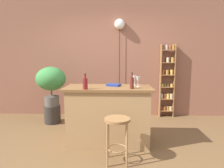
# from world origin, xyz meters

# --- Properties ---
(ground) EXTENTS (12.00, 12.00, 0.00)m
(ground) POSITION_xyz_m (0.00, 0.00, 0.00)
(ground) COLOR brown
(back_wall) EXTENTS (6.40, 0.10, 2.80)m
(back_wall) POSITION_xyz_m (0.00, 1.95, 1.40)
(back_wall) COLOR #8C5642
(back_wall) RESTS_ON ground
(kitchen_counter) EXTENTS (1.40, 0.66, 0.95)m
(kitchen_counter) POSITION_xyz_m (0.00, 0.30, 0.48)
(kitchen_counter) COLOR #A87F51
(kitchen_counter) RESTS_ON ground
(bar_stool) EXTENTS (0.35, 0.35, 0.62)m
(bar_stool) POSITION_xyz_m (0.15, -0.32, 0.47)
(bar_stool) COLOR #997047
(bar_stool) RESTS_ON ground
(spice_shelf) EXTENTS (0.34, 0.14, 1.73)m
(spice_shelf) POSITION_xyz_m (1.31, 1.81, 0.88)
(spice_shelf) COLOR olive
(spice_shelf) RESTS_ON ground
(plant_stool) EXTENTS (0.35, 0.35, 0.38)m
(plant_stool) POSITION_xyz_m (-1.27, 1.26, 0.19)
(plant_stool) COLOR #2D2823
(plant_stool) RESTS_ON ground
(potted_plant) EXTENTS (0.63, 0.56, 0.84)m
(potted_plant) POSITION_xyz_m (-1.27, 1.26, 0.92)
(potted_plant) COLOR #514C47
(potted_plant) RESTS_ON plant_stool
(bottle_spirits_clear) EXTENTS (0.06, 0.06, 0.25)m
(bottle_spirits_clear) POSITION_xyz_m (0.37, 0.13, 1.04)
(bottle_spirits_clear) COLOR #5B2319
(bottle_spirits_clear) RESTS_ON kitchen_counter
(bottle_vinegar) EXTENTS (0.07, 0.07, 0.24)m
(bottle_vinegar) POSITION_xyz_m (-0.33, 0.04, 1.04)
(bottle_vinegar) COLOR maroon
(bottle_vinegar) RESTS_ON kitchen_counter
(wine_glass_left) EXTENTS (0.07, 0.07, 0.16)m
(wine_glass_left) POSITION_xyz_m (0.43, 0.50, 1.06)
(wine_glass_left) COLOR silver
(wine_glass_left) RESTS_ON kitchen_counter
(wine_glass_center) EXTENTS (0.07, 0.07, 0.16)m
(wine_glass_center) POSITION_xyz_m (0.48, 0.34, 1.06)
(wine_glass_center) COLOR silver
(wine_glass_center) RESTS_ON kitchen_counter
(cookbook) EXTENTS (0.25, 0.22, 0.03)m
(cookbook) POSITION_xyz_m (0.08, 0.39, 0.96)
(cookbook) COLOR navy
(cookbook) RESTS_ON kitchen_counter
(pendant_globe_light) EXTENTS (0.24, 0.24, 2.30)m
(pendant_globe_light) POSITION_xyz_m (0.18, 1.84, 2.16)
(pendant_globe_light) COLOR black
(pendant_globe_light) RESTS_ON ground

